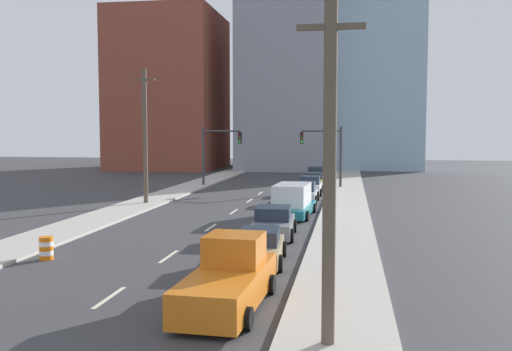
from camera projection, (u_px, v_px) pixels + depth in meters
The scene contains 24 objects.
sidewalk_left at pixel (205, 182), 58.48m from camera, with size 3.09×98.39×0.15m.
sidewalk_right at pixel (347, 184), 56.13m from camera, with size 3.09×98.39×0.15m.
lane_stripe_at_9m at pixel (109, 297), 18.08m from camera, with size 0.16×2.40×0.01m, color beige.
lane_stripe_at_15m at pixel (169, 256), 23.98m from camera, with size 0.16×2.40×0.01m, color beige.
lane_stripe_at_23m at pixel (211, 227), 31.22m from camera, with size 0.16×2.40×0.01m, color beige.
lane_stripe_at_29m at pixel (234, 212), 37.38m from camera, with size 0.16×2.40×0.01m, color beige.
lane_stripe_at_35m at pixel (250, 201), 43.28m from camera, with size 0.16×2.40×0.01m, color beige.
lane_stripe_at_40m at pixel (260, 193), 48.44m from camera, with size 0.16×2.40×0.01m, color beige.
building_brick_left at pixel (170, 92), 80.59m from camera, with size 14.00×16.00×21.73m.
building_office_center at pixel (288, 62), 81.53m from camera, with size 12.00×20.00×30.40m.
building_glass_right at pixel (373, 64), 83.51m from camera, with size 13.00×20.00×30.15m.
traffic_signal_left at pixel (215, 148), 54.28m from camera, with size 3.88×0.35×5.68m.
traffic_signal_right at pixel (328, 149), 52.52m from camera, with size 3.88×0.35×5.68m.
utility_pole_right_near at pixel (329, 170), 13.45m from camera, with size 1.60×0.32×8.48m.
utility_pole_left_mid at pixel (145, 135), 40.55m from camera, with size 1.60×0.32×9.69m.
traffic_barrel at pixel (46, 248), 23.37m from camera, with size 0.56×0.56×0.95m.
pickup_truck_orange at pixel (229, 279), 17.09m from camera, with size 2.41×5.65×2.08m.
sedan_tan at pixel (260, 248), 22.69m from camera, with size 2.18×4.34×1.39m.
sedan_gray at pixel (273, 223), 28.38m from camera, with size 2.33×4.56×1.53m.
box_truck_teal at pixel (292, 201), 35.15m from camera, with size 2.73×5.94×2.03m.
sedan_silver at pixel (303, 193), 42.02m from camera, with size 2.18×4.55×1.54m.
sedan_white at pixel (310, 186), 47.78m from camera, with size 2.09×4.76×1.52m.
sedan_yellow at pixel (314, 181), 53.63m from camera, with size 2.26×4.56×1.38m.
sedan_green at pixel (317, 175), 59.79m from camera, with size 2.22×4.36×1.54m.
Camera 1 is at (7.48, -7.41, 5.27)m, focal length 40.00 mm.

